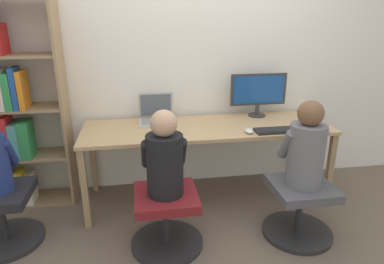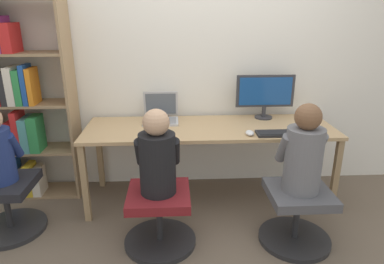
{
  "view_description": "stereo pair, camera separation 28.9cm",
  "coord_description": "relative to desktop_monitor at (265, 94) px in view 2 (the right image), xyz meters",
  "views": [
    {
      "loc": [
        -0.61,
        -2.51,
        1.7
      ],
      "look_at": [
        -0.17,
        0.18,
        0.74
      ],
      "focal_mm": 32.0,
      "sensor_mm": 36.0,
      "label": 1
    },
    {
      "loc": [
        -0.32,
        -2.54,
        1.7
      ],
      "look_at": [
        -0.17,
        0.18,
        0.74
      ],
      "focal_mm": 32.0,
      "sensor_mm": 36.0,
      "label": 2
    }
  ],
  "objects": [
    {
      "name": "ground_plane",
      "position": [
        -0.55,
        -0.59,
        -0.96
      ],
      "size": [
        14.0,
        14.0,
        0.0
      ],
      "primitive_type": "plane",
      "color": "brown"
    },
    {
      "name": "wall_back",
      "position": [
        -0.55,
        0.18,
        0.34
      ],
      "size": [
        10.0,
        0.05,
        2.6
      ],
      "color": "white",
      "rests_on": "ground_plane"
    },
    {
      "name": "desk",
      "position": [
        -0.55,
        -0.23,
        -0.3
      ],
      "size": [
        2.22,
        0.7,
        0.73
      ],
      "color": "tan",
      "rests_on": "ground_plane"
    },
    {
      "name": "desktop_monitor",
      "position": [
        0.0,
        0.0,
        0.0
      ],
      "size": [
        0.55,
        0.17,
        0.42
      ],
      "color": "#333338",
      "rests_on": "desk"
    },
    {
      "name": "laptop",
      "position": [
        -0.99,
        -0.04,
        -0.18
      ],
      "size": [
        0.33,
        0.3,
        0.27
      ],
      "color": "#B7B7BC",
      "rests_on": "desk"
    },
    {
      "name": "keyboard",
      "position": [
        0.02,
        -0.48,
        -0.22
      ],
      "size": [
        0.4,
        0.15,
        0.03
      ],
      "color": "#232326",
      "rests_on": "desk"
    },
    {
      "name": "computer_mouse_by_keyboard",
      "position": [
        -0.24,
        -0.48,
        -0.22
      ],
      "size": [
        0.07,
        0.11,
        0.04
      ],
      "color": "silver",
      "rests_on": "desk"
    },
    {
      "name": "office_chair_left",
      "position": [
        0.06,
        -0.92,
        -0.72
      ],
      "size": [
        0.55,
        0.55,
        0.45
      ],
      "color": "#262628",
      "rests_on": "ground_plane"
    },
    {
      "name": "office_chair_right",
      "position": [
        -0.99,
        -0.89,
        -0.72
      ],
      "size": [
        0.55,
        0.55,
        0.45
      ],
      "color": "#262628",
      "rests_on": "ground_plane"
    },
    {
      "name": "person_at_monitor",
      "position": [
        0.06,
        -0.92,
        -0.22
      ],
      "size": [
        0.33,
        0.3,
        0.66
      ],
      "color": "slate",
      "rests_on": "office_chair_left"
    },
    {
      "name": "person_at_laptop",
      "position": [
        -0.99,
        -0.89,
        -0.23
      ],
      "size": [
        0.32,
        0.29,
        0.63
      ],
      "color": "black",
      "rests_on": "office_chair_right"
    },
    {
      "name": "bookshelf",
      "position": [
        -2.3,
        -0.05,
        -0.09
      ],
      "size": [
        0.82,
        0.32,
        1.82
      ],
      "color": "#997A56",
      "rests_on": "ground_plane"
    },
    {
      "name": "office_chair_side",
      "position": [
        -2.22,
        -0.66,
        -0.72
      ],
      "size": [
        0.55,
        0.55,
        0.45
      ],
      "color": "#262628",
      "rests_on": "ground_plane"
    }
  ]
}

